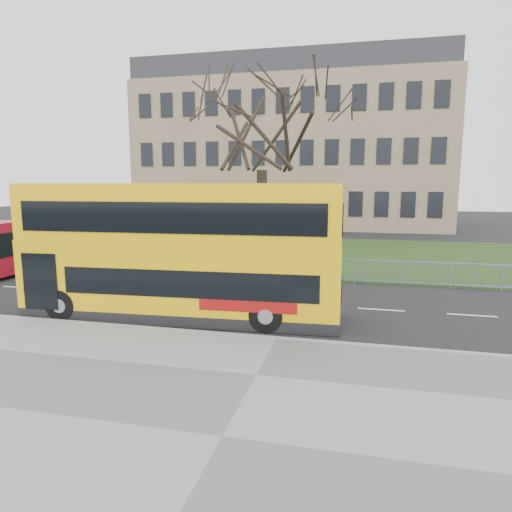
% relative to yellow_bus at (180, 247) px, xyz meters
% --- Properties ---
extents(ground, '(120.00, 120.00, 0.00)m').
position_rel_yellow_bus_xyz_m(ground, '(3.57, -0.15, -2.35)').
color(ground, black).
rests_on(ground, ground).
extents(pavement, '(80.00, 10.50, 0.12)m').
position_rel_yellow_bus_xyz_m(pavement, '(3.57, -6.90, -2.29)').
color(pavement, slate).
rests_on(pavement, ground).
extents(kerb, '(80.00, 0.20, 0.14)m').
position_rel_yellow_bus_xyz_m(kerb, '(3.57, -1.70, -2.28)').
color(kerb, gray).
rests_on(kerb, ground).
extents(grass_verge, '(80.00, 15.40, 0.08)m').
position_rel_yellow_bus_xyz_m(grass_verge, '(3.57, 14.15, -2.31)').
color(grass_verge, '#1C3613').
rests_on(grass_verge, ground).
extents(guard_railing, '(40.00, 0.12, 1.10)m').
position_rel_yellow_bus_xyz_m(guard_railing, '(3.57, 6.45, -1.80)').
color(guard_railing, '#6686B6').
rests_on(guard_railing, ground).
extents(bare_tree, '(8.33, 8.33, 11.90)m').
position_rel_yellow_bus_xyz_m(bare_tree, '(0.57, 9.85, 3.68)').
color(bare_tree, black).
rests_on(bare_tree, grass_verge).
extents(civic_building, '(30.00, 15.00, 14.00)m').
position_rel_yellow_bus_xyz_m(civic_building, '(-1.43, 34.85, 4.65)').
color(civic_building, '#796A4D').
rests_on(civic_building, ground).
extents(yellow_bus, '(10.59, 3.05, 4.39)m').
position_rel_yellow_bus_xyz_m(yellow_bus, '(0.00, 0.00, 0.00)').
color(yellow_bus, '#E7B509').
rests_on(yellow_bus, ground).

